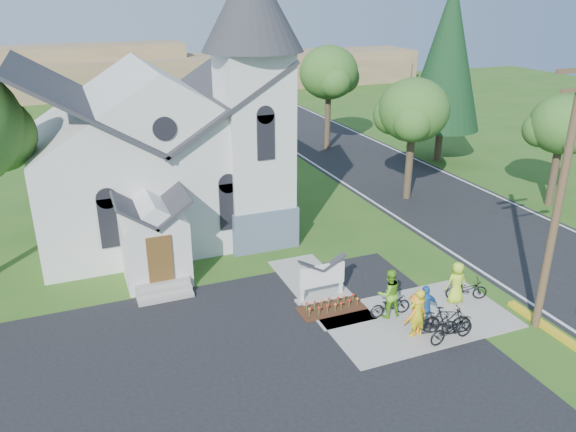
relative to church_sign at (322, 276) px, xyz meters
name	(u,v)px	position (x,y,z in m)	size (l,w,h in m)	color
ground	(389,334)	(1.20, -3.20, -1.03)	(120.00, 120.00, 0.00)	#2E5819
parking_lot	(214,423)	(-5.80, -5.20, -1.02)	(20.00, 16.00, 0.02)	black
road	(400,180)	(11.20, 11.80, -1.02)	(8.00, 90.00, 0.02)	black
sidewalk	(417,318)	(2.70, -2.70, -1.00)	(7.00, 4.00, 0.05)	gray
church	(162,130)	(-4.28, 9.28, 4.22)	(12.35, 12.00, 13.00)	silver
church_sign	(322,276)	(0.00, 0.00, 0.00)	(2.20, 0.40, 1.70)	gray
flower_bed	(331,309)	(0.00, -0.90, -0.99)	(2.60, 1.10, 0.07)	#321C0D
utility_pole	(563,186)	(6.56, -4.70, 4.38)	(3.45, 0.28, 10.00)	#4D3726
tree_road_near	(414,111)	(9.70, 8.80, 4.18)	(4.00, 4.00, 7.05)	#3A2B1F
tree_road_mid	(329,73)	(10.20, 20.80, 4.75)	(4.40, 4.40, 7.80)	#3A2B1F
tree_road_far	(563,125)	(16.70, 4.80, 3.61)	(3.60, 3.60, 6.30)	#3A2B1F
conifer	(448,56)	(16.20, 14.80, 6.36)	(5.20, 5.20, 12.40)	#3A2B1F
distant_hills	(172,72)	(4.56, 53.13, 1.15)	(61.00, 10.00, 5.60)	brown
cyclist_0	(417,313)	(1.98, -3.66, -0.05)	(0.68, 0.44, 1.86)	gold
bike_0	(390,305)	(1.83, -2.15, -0.54)	(0.58, 1.66, 0.87)	black
cyclist_1	(389,293)	(1.73, -2.15, -0.01)	(0.94, 0.73, 1.93)	#5FAF20
bike_1	(437,323)	(2.70, -3.88, -0.52)	(0.43, 1.51, 0.91)	black
cyclist_2	(425,308)	(2.48, -3.39, -0.10)	(1.02, 0.43, 1.75)	blue
bike_2	(452,329)	(2.93, -4.40, -0.49)	(0.65, 1.86, 0.98)	black
cyclist_3	(416,314)	(2.00, -3.55, -0.17)	(1.04, 0.60, 1.61)	orange
bike_3	(446,320)	(3.05, -3.93, -0.44)	(0.51, 1.80, 1.08)	black
cyclist_4	(457,283)	(4.73, -2.26, -0.12)	(0.84, 0.55, 1.72)	#B7E72B
bike_4	(466,289)	(5.29, -2.23, -0.54)	(0.58, 1.65, 0.87)	black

